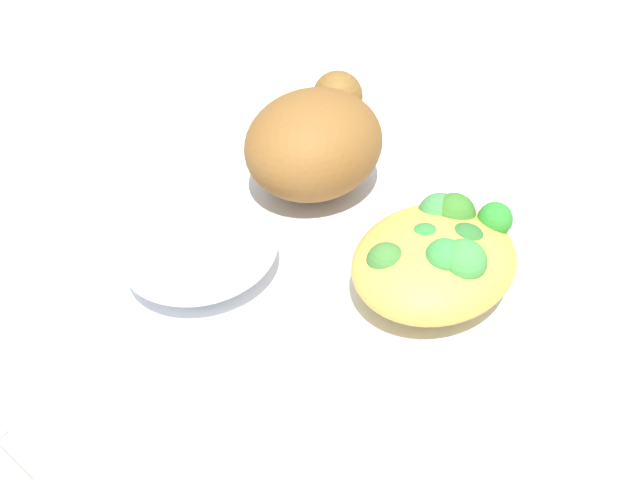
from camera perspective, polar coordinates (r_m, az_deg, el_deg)
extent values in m
plane|color=#C1B29B|center=(0.47, 0.00, -2.26)|extent=(2.00, 2.00, 0.00)
cylinder|color=white|center=(0.47, 0.00, -1.79)|extent=(0.30, 0.30, 0.01)
torus|color=white|center=(0.46, 0.00, -1.31)|extent=(0.30, 0.30, 0.01)
ellipsoid|color=brown|center=(0.50, -0.45, 7.00)|extent=(0.09, 0.08, 0.07)
sphere|color=brown|center=(0.53, 1.29, 10.44)|extent=(0.03, 0.03, 0.03)
ellipsoid|color=white|center=(0.44, -8.72, -0.64)|extent=(0.09, 0.08, 0.03)
ellipsoid|color=gold|center=(0.43, 8.34, -1.53)|extent=(0.10, 0.08, 0.04)
sphere|color=#317130|center=(0.43, 10.46, -0.36)|extent=(0.02, 0.02, 0.02)
sphere|color=#2E8D2E|center=(0.44, 12.63, 1.48)|extent=(0.02, 0.02, 0.02)
sphere|color=#449845|center=(0.41, 10.40, -1.61)|extent=(0.02, 0.02, 0.02)
sphere|color=#428C45|center=(0.45, 8.72, 1.82)|extent=(0.03, 0.03, 0.03)
sphere|color=#3B7B2A|center=(0.44, 9.72, 1.84)|extent=(0.02, 0.02, 0.02)
sphere|color=#35863A|center=(0.43, 7.63, -0.28)|extent=(0.02, 0.02, 0.02)
sphere|color=#407D34|center=(0.41, 4.85, -1.63)|extent=(0.02, 0.02, 0.02)
sphere|color=green|center=(0.41, 9.08, -1.36)|extent=(0.02, 0.02, 0.02)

